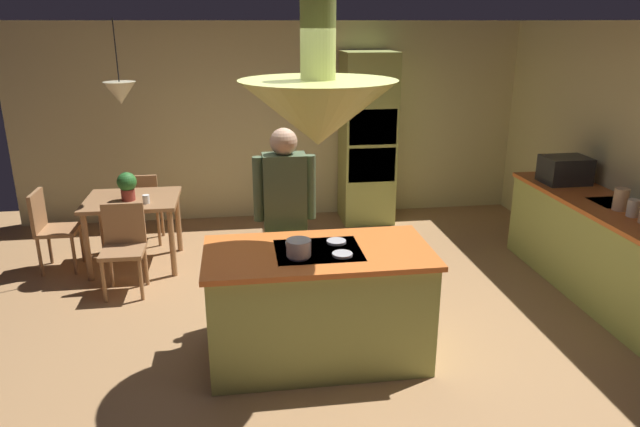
% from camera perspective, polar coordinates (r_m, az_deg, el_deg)
% --- Properties ---
extents(ground, '(8.16, 8.16, 0.00)m').
position_cam_1_polar(ground, '(4.92, -0.50, -12.66)').
color(ground, '#AD7F51').
extents(wall_back, '(6.80, 0.10, 2.55)m').
position_cam_1_polar(wall_back, '(7.75, -4.00, 9.00)').
color(wall_back, beige).
rests_on(wall_back, ground).
extents(kitchen_island, '(1.71, 0.88, 0.93)m').
position_cam_1_polar(kitchen_island, '(4.52, -0.17, -8.96)').
color(kitchen_island, '#A8B259').
rests_on(kitchen_island, ground).
extents(counter_run_right, '(0.73, 2.41, 0.91)m').
position_cam_1_polar(counter_run_right, '(6.22, 25.63, -2.95)').
color(counter_run_right, '#A8B259').
rests_on(counter_run_right, ground).
extents(oven_tower, '(0.66, 0.62, 2.19)m').
position_cam_1_polar(oven_tower, '(7.55, 4.70, 7.33)').
color(oven_tower, '#A8B259').
rests_on(oven_tower, ground).
extents(dining_table, '(0.96, 0.83, 0.76)m').
position_cam_1_polar(dining_table, '(6.46, -17.98, 0.48)').
color(dining_table, '#A27148').
rests_on(dining_table, ground).
extents(person_at_island, '(0.53, 0.23, 1.71)m').
position_cam_1_polar(person_at_island, '(4.95, -3.47, 0.11)').
color(person_at_island, tan).
rests_on(person_at_island, ground).
extents(range_hood, '(1.10, 1.10, 1.00)m').
position_cam_1_polar(range_hood, '(4.05, -0.19, 10.28)').
color(range_hood, '#A8B259').
extents(pendant_light_over_table, '(0.32, 0.32, 0.82)m').
position_cam_1_polar(pendant_light_over_table, '(6.22, -19.09, 11.19)').
color(pendant_light_over_table, beige).
extents(chair_facing_island, '(0.40, 0.40, 0.87)m').
position_cam_1_polar(chair_facing_island, '(5.92, -18.79, -2.72)').
color(chair_facing_island, '#A27148').
rests_on(chair_facing_island, ground).
extents(chair_by_back_wall, '(0.40, 0.40, 0.87)m').
position_cam_1_polar(chair_by_back_wall, '(7.10, -17.08, 0.94)').
color(chair_by_back_wall, '#A27148').
rests_on(chair_by_back_wall, ground).
extents(chair_at_corner, '(0.40, 0.40, 0.87)m').
position_cam_1_polar(chair_at_corner, '(6.71, -25.09, -1.03)').
color(chair_at_corner, '#A27148').
rests_on(chair_at_corner, ground).
extents(potted_plant_on_table, '(0.20, 0.20, 0.30)m').
position_cam_1_polar(potted_plant_on_table, '(6.33, -18.49, 2.71)').
color(potted_plant_on_table, '#99382D').
rests_on(potted_plant_on_table, dining_table).
extents(cup_on_table, '(0.07, 0.07, 0.09)m').
position_cam_1_polar(cup_on_table, '(6.19, -16.77, 1.36)').
color(cup_on_table, white).
rests_on(cup_on_table, dining_table).
extents(canister_sugar, '(0.11, 0.11, 0.15)m').
position_cam_1_polar(canister_sugar, '(5.74, 28.52, 0.47)').
color(canister_sugar, silver).
rests_on(canister_sugar, counter_run_right).
extents(canister_tea, '(0.13, 0.13, 0.20)m').
position_cam_1_polar(canister_tea, '(5.88, 27.55, 1.25)').
color(canister_tea, '#E0B78C').
rests_on(canister_tea, counter_run_right).
extents(microwave_on_counter, '(0.46, 0.36, 0.28)m').
position_cam_1_polar(microwave_on_counter, '(6.62, 23.02, 3.98)').
color(microwave_on_counter, '#232326').
rests_on(microwave_on_counter, counter_run_right).
extents(cooking_pot_on_cooktop, '(0.18, 0.18, 0.12)m').
position_cam_1_polar(cooking_pot_on_cooktop, '(4.16, -2.11, -3.40)').
color(cooking_pot_on_cooktop, '#B2B2B7').
rests_on(cooking_pot_on_cooktop, kitchen_island).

